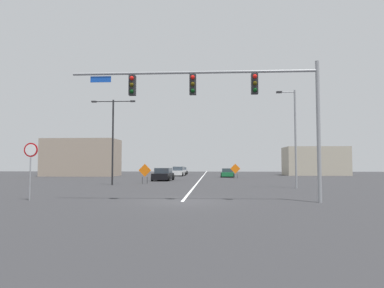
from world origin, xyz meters
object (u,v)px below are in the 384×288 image
object	(u,v)px
construction_sign_right_shoulder	(145,171)
construction_sign_left_lane	(235,169)
street_lamp_far_left	(294,134)
street_lamp_near_right	(113,134)
car_black_approaching	(163,175)
car_green_far	(227,173)
car_silver_passing	(182,171)
traffic_signal_assembly	(228,95)
stop_sign	(31,160)
car_white_near	(179,172)

from	to	relation	value
construction_sign_right_shoulder	construction_sign_left_lane	world-z (taller)	construction_sign_left_lane
street_lamp_far_left	street_lamp_near_right	size ratio (longest dim) A/B	1.00
construction_sign_left_lane	car_black_approaching	world-z (taller)	construction_sign_left_lane
street_lamp_near_right	construction_sign_right_shoulder	bearing A→B (deg)	42.59
construction_sign_left_lane	car_green_far	bearing A→B (deg)	99.64
construction_sign_right_shoulder	car_silver_passing	size ratio (longest dim) A/B	0.48
construction_sign_right_shoulder	construction_sign_left_lane	bearing A→B (deg)	54.24
construction_sign_right_shoulder	car_black_approaching	bearing A→B (deg)	82.83
traffic_signal_assembly	car_black_approaching	xyz separation A→B (m)	(-6.63, 23.38, -4.79)
traffic_signal_assembly	construction_sign_right_shoulder	world-z (taller)	traffic_signal_assembly
street_lamp_far_left	construction_sign_right_shoulder	size ratio (longest dim) A/B	4.03
street_lamp_far_left	car_green_far	xyz separation A→B (m)	(-4.33, 24.58, -3.73)
stop_sign	car_silver_passing	xyz separation A→B (m)	(3.84, 48.86, -1.51)
construction_sign_right_shoulder	car_black_approaching	xyz separation A→B (m)	(0.87, 6.91, -0.53)
stop_sign	car_green_far	world-z (taller)	stop_sign
construction_sign_right_shoulder	construction_sign_left_lane	size ratio (longest dim) A/B	0.98
traffic_signal_assembly	car_silver_passing	distance (m)	49.77
construction_sign_left_lane	car_green_far	world-z (taller)	construction_sign_left_lane
car_silver_passing	car_white_near	distance (m)	8.88
traffic_signal_assembly	street_lamp_far_left	world-z (taller)	street_lamp_far_left
car_silver_passing	construction_sign_left_lane	bearing A→B (deg)	-64.72
stop_sign	car_silver_passing	bearing A→B (deg)	85.50
construction_sign_left_lane	traffic_signal_assembly	bearing A→B (deg)	-94.40
traffic_signal_assembly	construction_sign_left_lane	size ratio (longest dim) A/B	6.39
street_lamp_far_left	car_black_approaching	world-z (taller)	street_lamp_far_left
car_green_far	car_black_approaching	world-z (taller)	car_black_approaching
car_white_near	car_green_far	xyz separation A→B (m)	(7.88, -5.06, -0.10)
traffic_signal_assembly	street_lamp_near_right	distance (m)	17.34
car_silver_passing	car_green_far	size ratio (longest dim) A/B	0.90
street_lamp_near_right	car_silver_passing	distance (m)	35.39
car_silver_passing	car_black_approaching	distance (m)	25.71
construction_sign_right_shoulder	car_silver_passing	bearing A→B (deg)	88.52
traffic_signal_assembly	construction_sign_right_shoulder	distance (m)	18.59
car_green_far	stop_sign	bearing A→B (deg)	-108.89
street_lamp_far_left	construction_sign_left_lane	size ratio (longest dim) A/B	3.95
stop_sign	car_black_approaching	size ratio (longest dim) A/B	0.66
construction_sign_left_lane	car_white_near	bearing A→B (deg)	130.83
car_green_far	construction_sign_left_lane	bearing A→B (deg)	-80.36
construction_sign_left_lane	car_silver_passing	world-z (taller)	construction_sign_left_lane
traffic_signal_assembly	car_green_far	size ratio (longest dim) A/B	2.84
stop_sign	car_white_near	distance (m)	40.22
car_black_approaching	construction_sign_right_shoulder	bearing A→B (deg)	-97.17
street_lamp_near_right	car_white_near	distance (m)	26.67
street_lamp_near_right	stop_sign	bearing A→B (deg)	-91.75
stop_sign	car_green_far	bearing A→B (deg)	71.11
stop_sign	car_white_near	bearing A→B (deg)	84.19
car_white_near	car_silver_passing	bearing A→B (deg)	91.46
car_black_approaching	street_lamp_far_left	bearing A→B (deg)	-45.88
stop_sign	construction_sign_left_lane	world-z (taller)	stop_sign
construction_sign_left_lane	car_silver_passing	xyz separation A→B (m)	(-8.97, 18.99, -0.61)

